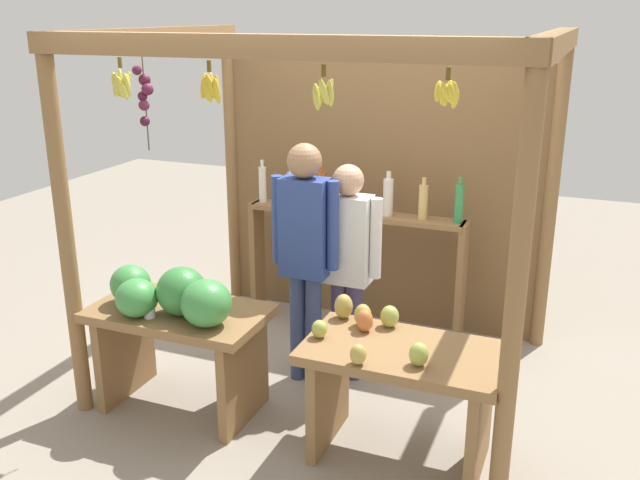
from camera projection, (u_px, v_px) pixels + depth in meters
ground_plane at (331, 372)px, 5.11m from camera, size 12.00×12.00×0.00m
market_stall at (354, 169)px, 5.07m from camera, size 2.80×2.21×2.40m
fruit_counter_left at (175, 317)px, 4.42m from camera, size 1.13×0.68×1.01m
fruit_counter_right at (398, 375)px, 4.01m from camera, size 1.13×0.66×0.86m
bottle_shelf_unit at (355, 236)px, 5.59m from camera, size 1.79×0.22×1.36m
vendor_man at (305, 242)px, 4.71m from camera, size 0.48×0.23×1.70m
vendor_woman at (348, 254)px, 4.78m from camera, size 0.48×0.21×1.55m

